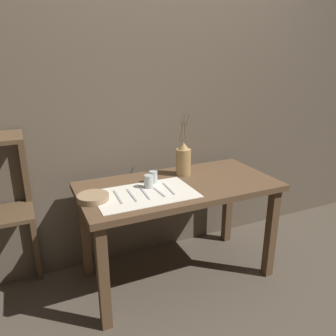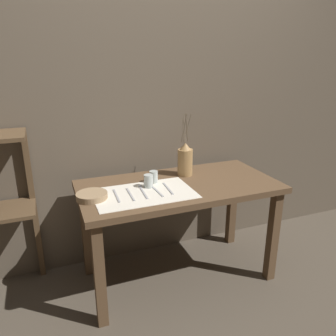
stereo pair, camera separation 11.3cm
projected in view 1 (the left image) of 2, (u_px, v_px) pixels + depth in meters
ground_plane at (178, 274)px, 2.38m from camera, size 12.00×12.00×0.00m
stone_wall_back at (153, 101)px, 2.37m from camera, size 7.00×0.06×2.40m
wooden_table at (178, 197)px, 2.19m from camera, size 1.30×0.65×0.71m
linen_cloth at (145, 194)px, 1.99m from camera, size 0.61×0.37×0.00m
pitcher_with_flowers at (183, 160)px, 2.29m from camera, size 0.10×0.10×0.44m
wooden_bowl at (93, 198)px, 1.89m from camera, size 0.18×0.18×0.04m
glass_tumbler_near at (149, 181)px, 2.07m from camera, size 0.06×0.06×0.08m
glass_tumbler_far at (153, 177)px, 2.15m from camera, size 0.06×0.06×0.08m
fork_inner at (118, 197)px, 1.94m from camera, size 0.02×0.20×0.00m
knife_center at (132, 195)px, 1.96m from camera, size 0.02×0.20×0.00m
spoon_inner at (142, 189)px, 2.05m from camera, size 0.03×0.21×0.02m
spoon_outer at (154, 187)px, 2.08m from camera, size 0.03×0.21×0.02m
fork_outer at (169, 188)px, 2.06m from camera, size 0.02×0.20×0.00m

